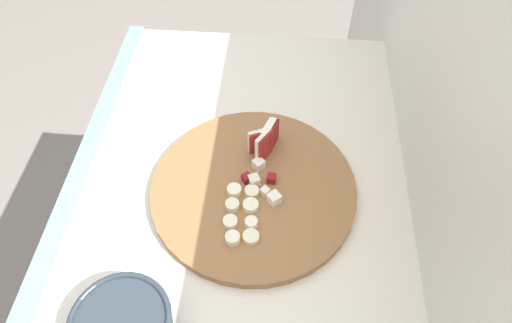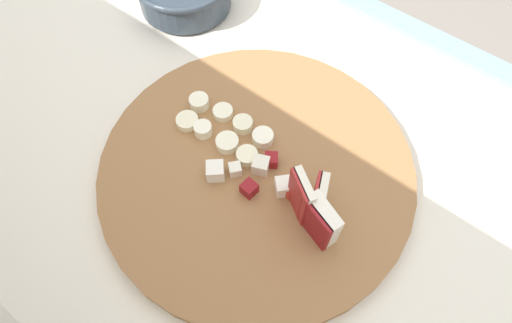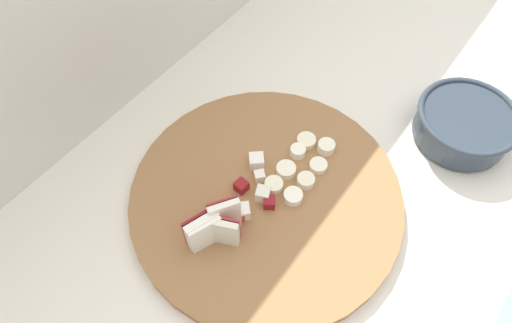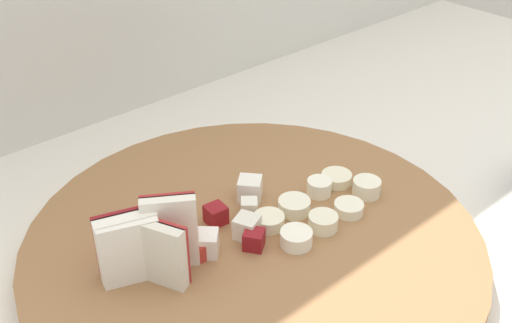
{
  "view_description": "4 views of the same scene",
  "coord_description": "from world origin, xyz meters",
  "px_view_note": "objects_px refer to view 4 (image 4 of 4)",
  "views": [
    {
      "loc": [
        0.36,
        0.08,
        1.66
      ],
      "look_at": [
        -0.14,
        0.04,
        1.0
      ],
      "focal_mm": 31.17,
      "sensor_mm": 36.0,
      "label": 1
    },
    {
      "loc": [
        -0.28,
        0.24,
        1.42
      ],
      "look_at": [
        -0.12,
        0.03,
        0.96
      ],
      "focal_mm": 30.13,
      "sensor_mm": 36.0,
      "label": 2
    },
    {
      "loc": [
        -0.38,
        -0.15,
        1.52
      ],
      "look_at": [
        -0.1,
        0.07,
        0.98
      ],
      "focal_mm": 31.67,
      "sensor_mm": 36.0,
      "label": 3
    },
    {
      "loc": [
        -0.39,
        -0.27,
        1.29
      ],
      "look_at": [
        -0.08,
        0.07,
        1.0
      ],
      "focal_mm": 42.64,
      "sensor_mm": 36.0,
      "label": 4
    }
  ],
  "objects_px": {
    "apple_dice_pile": "(233,221)",
    "banana_slice_rows": "(319,205)",
    "apple_wedge_fan": "(147,244)",
    "cutting_board": "(253,242)"
  },
  "relations": [
    {
      "from": "cutting_board",
      "to": "apple_wedge_fan",
      "type": "bearing_deg",
      "value": 169.65
    },
    {
      "from": "apple_dice_pile",
      "to": "banana_slice_rows",
      "type": "xyz_separation_m",
      "value": [
        0.08,
        -0.03,
        -0.0
      ]
    },
    {
      "from": "apple_dice_pile",
      "to": "banana_slice_rows",
      "type": "relative_size",
      "value": 0.84
    },
    {
      "from": "apple_wedge_fan",
      "to": "apple_dice_pile",
      "type": "bearing_deg",
      "value": -1.05
    },
    {
      "from": "apple_wedge_fan",
      "to": "apple_dice_pile",
      "type": "height_order",
      "value": "apple_wedge_fan"
    },
    {
      "from": "banana_slice_rows",
      "to": "cutting_board",
      "type": "bearing_deg",
      "value": 166.59
    },
    {
      "from": "apple_dice_pile",
      "to": "banana_slice_rows",
      "type": "height_order",
      "value": "apple_dice_pile"
    },
    {
      "from": "cutting_board",
      "to": "apple_wedge_fan",
      "type": "xyz_separation_m",
      "value": [
        -0.09,
        0.02,
        0.04
      ]
    },
    {
      "from": "apple_dice_pile",
      "to": "cutting_board",
      "type": "bearing_deg",
      "value": -59.29
    },
    {
      "from": "apple_wedge_fan",
      "to": "cutting_board",
      "type": "bearing_deg",
      "value": -10.35
    }
  ]
}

